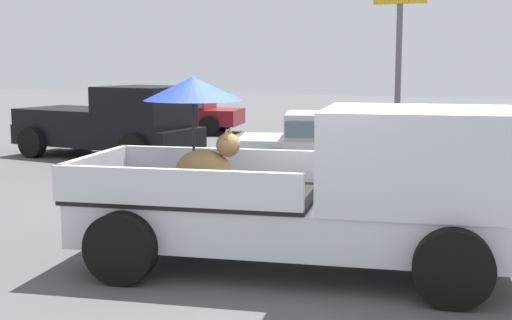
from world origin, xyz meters
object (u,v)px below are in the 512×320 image
at_px(pickup_truck_red, 113,123).
at_px(parked_sedan_far, 179,111).
at_px(parked_sedan_near, 339,141).
at_px(pickup_truck_main, 332,189).
at_px(motel_sign, 400,23).

relative_size(pickup_truck_red, parked_sedan_far, 1.10).
bearing_deg(parked_sedan_far, parked_sedan_near, 127.67).
bearing_deg(pickup_truck_main, motel_sign, 87.88).
relative_size(pickup_truck_main, parked_sedan_near, 1.15).
relative_size(parked_sedan_near, parked_sedan_far, 1.02).
bearing_deg(motel_sign, pickup_truck_main, -82.63).
distance_m(parked_sedan_near, motel_sign, 5.25).
relative_size(pickup_truck_main, parked_sedan_far, 1.16).
xyz_separation_m(pickup_truck_red, parked_sedan_far, (-1.48, 6.17, -0.13)).
bearing_deg(parked_sedan_near, parked_sedan_far, 122.30).
height_order(pickup_truck_main, motel_sign, motel_sign).
bearing_deg(parked_sedan_near, pickup_truck_main, -90.69).
xyz_separation_m(pickup_truck_main, motel_sign, (-1.45, 11.20, 2.42)).
distance_m(parked_sedan_near, parked_sedan_far, 10.04).
height_order(parked_sedan_far, motel_sign, motel_sign).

